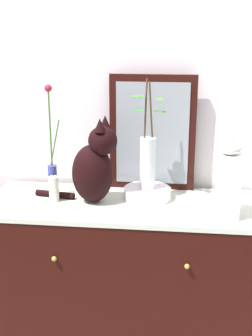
{
  "coord_description": "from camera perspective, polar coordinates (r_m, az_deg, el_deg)",
  "views": [
    {
      "loc": [
        0.25,
        -2.14,
        1.73
      ],
      "look_at": [
        0.0,
        0.0,
        1.04
      ],
      "focal_mm": 50.45,
      "sensor_mm": 36.0,
      "label": 1
    }
  ],
  "objects": [
    {
      "name": "wall_back",
      "position": [
        2.51,
        0.85,
        7.96
      ],
      "size": [
        4.4,
        0.08,
        2.6
      ],
      "primitive_type": "cube",
      "color": "silver",
      "rests_on": "ground_plane"
    },
    {
      "name": "sideboard",
      "position": [
        2.51,
        -0.0,
        -13.33
      ],
      "size": [
        1.37,
        0.51,
        0.86
      ],
      "color": "black",
      "rests_on": "ground_plane"
    },
    {
      "name": "mirror_leaning",
      "position": [
        2.43,
        3.21,
        4.2
      ],
      "size": [
        0.44,
        0.03,
        0.6
      ],
      "color": "black",
      "rests_on": "sideboard"
    },
    {
      "name": "cat_sitting",
      "position": [
        2.28,
        -3.87,
        0.19
      ],
      "size": [
        0.43,
        0.21,
        0.43
      ],
      "color": "black",
      "rests_on": "sideboard"
    },
    {
      "name": "vase_slim_green",
      "position": [
        2.4,
        -8.91,
        0.11
      ],
      "size": [
        0.07,
        0.05,
        0.56
      ],
      "color": "#373F8D",
      "rests_on": "sideboard"
    },
    {
      "name": "bowl_porcelain",
      "position": [
        2.37,
        2.58,
        -3.07
      ],
      "size": [
        0.24,
        0.24,
        0.05
      ],
      "primitive_type": "cylinder",
      "color": "white",
      "rests_on": "sideboard"
    },
    {
      "name": "vase_glass_clear",
      "position": [
        2.31,
        2.64,
        0.99
      ],
      "size": [
        0.18,
        0.11,
        0.54
      ],
      "color": "silver",
      "rests_on": "bowl_porcelain"
    },
    {
      "name": "jar_lidded_porcelain",
      "position": [
        2.15,
        12.22,
        -1.51
      ],
      "size": [
        0.11,
        0.11,
        0.38
      ],
      "color": "white",
      "rests_on": "sideboard"
    },
    {
      "name": "candle_pillar",
      "position": [
        2.35,
        -8.7,
        -2.53
      ],
      "size": [
        0.05,
        0.05,
        0.14
      ],
      "color": "beige",
      "rests_on": "sideboard"
    }
  ]
}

